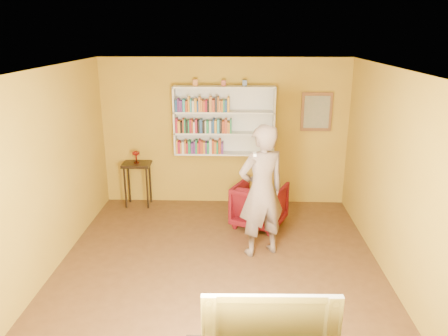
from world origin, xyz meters
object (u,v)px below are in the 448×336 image
at_px(console_table, 137,170).
at_px(ruby_lustre, 136,154).
at_px(bookshelf, 224,120).
at_px(armchair, 259,205).
at_px(television, 270,322).
at_px(person, 262,191).

distance_m(console_table, ruby_lustre, 0.31).
bearing_deg(console_table, bookshelf, 5.69).
distance_m(bookshelf, ruby_lustre, 1.72).
height_order(armchair, television, television).
xyz_separation_m(console_table, armchair, (2.22, -0.80, -0.32)).
bearing_deg(ruby_lustre, bookshelf, 5.69).
bearing_deg(person, bookshelf, -97.20).
bearing_deg(bookshelf, console_table, -174.31).
height_order(console_table, ruby_lustre, ruby_lustre).
height_order(console_table, television, television).
bearing_deg(console_table, armchair, -19.82).
height_order(armchair, person, person).
bearing_deg(person, ruby_lustre, -63.15).
relative_size(console_table, person, 0.43).
distance_m(bookshelf, person, 2.11).
height_order(ruby_lustre, person, person).
height_order(console_table, person, person).
xyz_separation_m(bookshelf, television, (0.53, -4.66, -0.75)).
xyz_separation_m(bookshelf, person, (0.59, -1.93, -0.62)).
xyz_separation_m(console_table, ruby_lustre, (0.00, -0.00, 0.31)).
bearing_deg(armchair, person, 111.94).
bearing_deg(ruby_lustre, armchair, -19.82).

